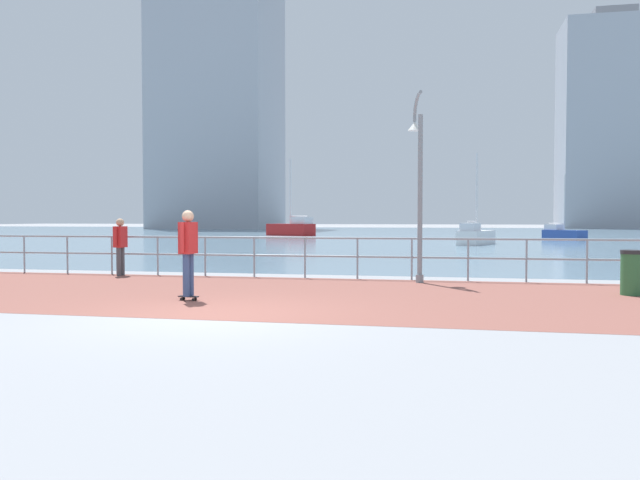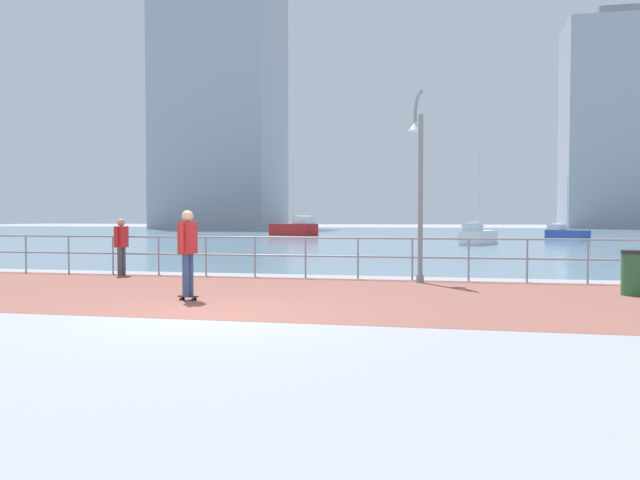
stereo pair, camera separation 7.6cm
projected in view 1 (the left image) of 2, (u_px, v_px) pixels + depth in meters
ground at (401, 238)px, 49.51m from camera, size 220.00×220.00×0.00m
brick_paving at (267, 293)px, 13.17m from camera, size 28.00×7.01×0.01m
harbor_water at (410, 234)px, 60.64m from camera, size 180.00×88.00×0.00m
waterfront_railing at (305, 250)px, 16.57m from camera, size 25.25×0.06×1.09m
lamppost at (418, 177)px, 15.48m from camera, size 0.45×0.79×4.70m
skateboarder at (188, 246)px, 12.01m from camera, size 0.41×0.56×1.73m
bystander at (120, 242)px, 17.27m from camera, size 0.27×0.56×1.57m
trash_bin at (632, 272)px, 12.87m from camera, size 0.46×0.46×0.93m
sailboat_red at (476, 236)px, 37.39m from camera, size 2.44×4.07×5.46m
sailboat_navy at (563, 234)px, 45.47m from camera, size 2.81×3.32×4.71m
sailboat_ivory at (292, 228)px, 56.95m from camera, size 5.01×3.92×6.95m
tower_slate at (218, 89)px, 95.98m from camera, size 17.48×14.71×44.33m
tower_brick at (612, 125)px, 97.67m from camera, size 15.27×10.80×33.85m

